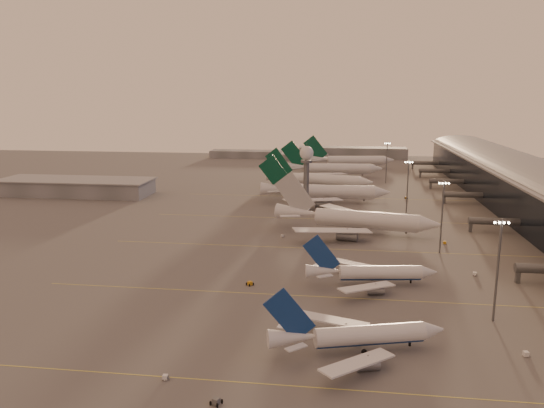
# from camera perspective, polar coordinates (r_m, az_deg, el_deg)

# --- Properties ---
(ground) EXTENTS (700.00, 700.00, 0.00)m
(ground) POSITION_cam_1_polar(r_m,az_deg,el_deg) (136.40, -2.03, -11.13)
(ground) COLOR #545252
(ground) RESTS_ON ground
(taxiway_markings) EXTENTS (180.00, 185.25, 0.02)m
(taxiway_markings) POSITION_cam_1_polar(r_m,az_deg,el_deg) (187.74, 9.96, -4.84)
(taxiway_markings) COLOR gold
(taxiway_markings) RESTS_ON ground
(hangar) EXTENTS (82.00, 27.00, 8.50)m
(hangar) POSITION_cam_1_polar(r_m,az_deg,el_deg) (303.23, -20.33, 1.76)
(hangar) COLOR slate
(hangar) RESTS_ON ground
(radar_tower) EXTENTS (6.40, 6.40, 31.10)m
(radar_tower) POSITION_cam_1_polar(r_m,az_deg,el_deg) (246.53, 3.73, 4.24)
(radar_tower) COLOR #53555A
(radar_tower) RESTS_ON ground
(mast_a) EXTENTS (3.60, 0.56, 25.00)m
(mast_a) POSITION_cam_1_polar(r_m,az_deg,el_deg) (135.07, 23.13, -6.13)
(mast_a) COLOR #53555A
(mast_a) RESTS_ON ground
(mast_b) EXTENTS (3.60, 0.56, 25.00)m
(mast_b) POSITION_cam_1_polar(r_m,az_deg,el_deg) (186.24, 17.83, -1.01)
(mast_b) COLOR #53555A
(mast_b) RESTS_ON ground
(mast_c) EXTENTS (3.60, 0.56, 25.00)m
(mast_c) POSITION_cam_1_polar(r_m,az_deg,el_deg) (238.91, 14.37, 1.91)
(mast_c) COLOR #53555A
(mast_c) RESTS_ON ground
(mast_d) EXTENTS (3.60, 0.56, 25.00)m
(mast_d) POSITION_cam_1_polar(r_m,az_deg,el_deg) (327.37, 12.23, 4.58)
(mast_d) COLOR #53555A
(mast_d) RESTS_ON ground
(distant_horizon) EXTENTS (165.00, 37.50, 9.00)m
(distant_horizon) POSITION_cam_1_polar(r_m,az_deg,el_deg) (452.10, 5.17, 5.45)
(distant_horizon) COLOR slate
(distant_horizon) RESTS_ON ground
(narrowbody_near) EXTENTS (37.94, 29.84, 15.20)m
(narrowbody_near) POSITION_cam_1_polar(r_m,az_deg,el_deg) (115.19, 9.17, -14.10)
(narrowbody_near) COLOR silver
(narrowbody_near) RESTS_ON ground
(narrowbody_mid) EXTENTS (37.95, 30.09, 14.88)m
(narrowbody_mid) POSITION_cam_1_polar(r_m,az_deg,el_deg) (153.22, 10.61, -7.51)
(narrowbody_mid) COLOR silver
(narrowbody_mid) RESTS_ON ground
(widebody_white) EXTENTS (64.48, 51.17, 22.94)m
(widebody_white) POSITION_cam_1_polar(r_m,az_deg,el_deg) (208.51, 8.98, -2.01)
(widebody_white) COLOR silver
(widebody_white) RESTS_ON ground
(greentail_a) EXTENTS (65.02, 52.47, 23.61)m
(greentail_a) POSITION_cam_1_polar(r_m,az_deg,el_deg) (264.23, 5.74, 1.02)
(greentail_a) COLOR silver
(greentail_a) RESTS_ON ground
(greentail_b) EXTENTS (62.22, 49.71, 22.92)m
(greentail_b) POSITION_cam_1_polar(r_m,az_deg,el_deg) (301.98, 5.02, 2.36)
(greentail_b) COLOR silver
(greentail_b) RESTS_ON ground
(greentail_c) EXTENTS (65.65, 52.87, 23.84)m
(greentail_c) POSITION_cam_1_polar(r_m,az_deg,el_deg) (346.78, 6.52, 3.57)
(greentail_c) COLOR silver
(greentail_c) RESTS_ON ground
(greentail_d) EXTENTS (66.10, 53.05, 24.09)m
(greentail_d) POSITION_cam_1_polar(r_m,az_deg,el_deg) (390.71, 8.35, 4.44)
(greentail_d) COLOR silver
(greentail_d) RESTS_ON ground
(gsv_truck_a) EXTENTS (5.10, 2.03, 2.04)m
(gsv_truck_a) POSITION_cam_1_polar(r_m,az_deg,el_deg) (106.85, -11.21, -17.59)
(gsv_truck_a) COLOR silver
(gsv_truck_a) RESTS_ON ground
(gsv_tug_near) EXTENTS (3.60, 4.50, 1.12)m
(gsv_tug_near) POSITION_cam_1_polar(r_m,az_deg,el_deg) (98.75, -6.02, -20.38)
(gsv_tug_near) COLOR #515356
(gsv_tug_near) RESTS_ON ground
(gsv_catering_a) EXTENTS (5.39, 3.10, 4.17)m
(gsv_catering_a) POSITION_cam_1_polar(r_m,az_deg,el_deg) (124.25, 25.79, -13.69)
(gsv_catering_a) COLOR silver
(gsv_catering_a) RESTS_ON ground
(gsv_tug_mid) EXTENTS (4.34, 4.20, 1.08)m
(gsv_tug_mid) POSITION_cam_1_polar(r_m,az_deg,el_deg) (151.36, -2.39, -8.54)
(gsv_tug_mid) COLOR #C48717
(gsv_tug_mid) RESTS_ON ground
(gsv_truck_b) EXTENTS (5.89, 3.36, 2.25)m
(gsv_truck_b) POSITION_cam_1_polar(r_m,az_deg,el_deg) (169.78, 21.14, -6.86)
(gsv_truck_b) COLOR silver
(gsv_truck_b) RESTS_ON ground
(gsv_truck_c) EXTENTS (4.66, 4.62, 1.95)m
(gsv_truck_c) POSITION_cam_1_polar(r_m,az_deg,el_deg) (200.78, 1.20, -3.28)
(gsv_truck_c) COLOR silver
(gsv_truck_c) RESTS_ON ground
(gsv_catering_b) EXTENTS (4.88, 2.37, 3.98)m
(gsv_catering_b) POSITION_cam_1_polar(r_m,az_deg,el_deg) (201.05, 18.16, -3.56)
(gsv_catering_b) COLOR #C48717
(gsv_catering_b) RESTS_ON ground
(gsv_tug_far) EXTENTS (4.02, 4.38, 1.08)m
(gsv_tug_far) POSITION_cam_1_polar(r_m,az_deg,el_deg) (228.10, 6.33, -1.63)
(gsv_tug_far) COLOR silver
(gsv_tug_far) RESTS_ON ground
(gsv_tug_hangar) EXTENTS (3.58, 2.18, 1.01)m
(gsv_tug_hangar) POSITION_cam_1_polar(r_m,az_deg,el_deg) (282.15, 14.24, 0.65)
(gsv_tug_hangar) COLOR #C48717
(gsv_tug_hangar) RESTS_ON ground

